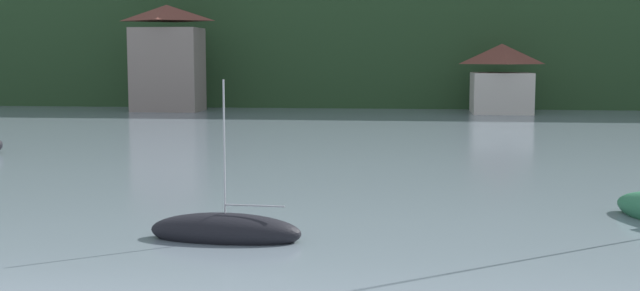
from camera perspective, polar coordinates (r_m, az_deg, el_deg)
wooded_hillside at (r=121.72m, az=18.54°, el=7.43°), size 352.00×65.92×47.16m
shore_building_west at (r=78.81m, az=-10.82°, el=6.02°), size 6.75×4.59×10.18m
shore_building_westcentral at (r=76.50m, az=12.80°, el=4.64°), size 5.62×6.26×6.44m
sailboat_mid_0 at (r=23.09m, az=-6.76°, el=-6.10°), size 4.50×1.69×4.87m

